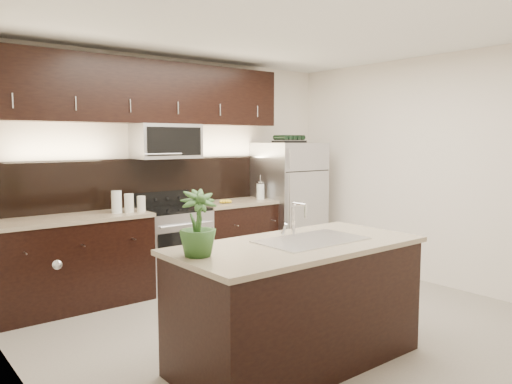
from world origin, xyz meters
The scene contains 12 objects.
ground centered at (0.00, 0.00, 0.00)m, with size 4.50×4.50×0.00m, color gray.
room_walls centered at (-0.11, -0.04, 1.70)m, with size 4.52×4.02×2.71m.
counter_run centered at (-0.46, 1.69, 0.47)m, with size 3.51×0.65×0.94m.
upper_fixtures centered at (-0.43, 1.84, 2.14)m, with size 3.49×0.40×1.66m.
island centered at (-0.49, -0.69, 0.47)m, with size 1.96×0.96×0.94m.
sink_faucet centered at (-0.34, -0.68, 0.96)m, with size 0.84×0.50×0.28m.
refrigerator centered at (1.53, 1.63, 0.84)m, with size 0.81×0.73×1.68m, color #B2B2B7.
wine_rack centered at (1.53, 1.63, 1.72)m, with size 0.41×0.26×0.10m.
plant centered at (-1.31, -0.59, 1.16)m, with size 0.25×0.25×0.45m, color #294F1F.
canisters centered at (-0.85, 1.61, 1.05)m, with size 0.35×0.17×0.24m.
french_press centered at (1.03, 1.64, 1.05)m, with size 0.11×0.11×0.31m.
bananas centered at (0.40, 1.61, 0.96)m, with size 0.16×0.12×0.05m, color gold.
Camera 1 is at (-3.06, -3.41, 1.72)m, focal length 35.00 mm.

